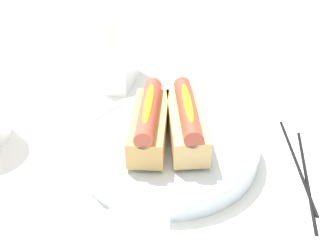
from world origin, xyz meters
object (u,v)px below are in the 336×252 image
hotdog_back (149,122)px  napkin_box (121,48)px  serving_bowl (168,146)px  hotdog_front (187,121)px  chopstick_far (307,176)px  chopstick_near (297,162)px

hotdog_back → napkin_box: (0.22, 0.10, 0.01)m
napkin_box → serving_bowl: bearing=-148.0°
hotdog_front → hotdog_back: bearing=103.2°
hotdog_back → napkin_box: size_ratio=1.04×
serving_bowl → napkin_box: bearing=31.7°
serving_bowl → napkin_box: (0.21, 0.13, 0.06)m
napkin_box → chopstick_far: (-0.22, -0.34, -0.07)m
napkin_box → chopstick_near: napkin_box is taller
hotdog_front → chopstick_near: size_ratio=0.72×
hotdog_back → chopstick_far: (-0.00, -0.23, -0.06)m
hotdog_front → hotdog_back: (-0.01, 0.05, 0.00)m
chopstick_near → chopstick_far: (-0.03, -0.01, 0.00)m
serving_bowl → chopstick_near: serving_bowl is taller
chopstick_far → serving_bowl: bearing=84.6°
hotdog_back → chopstick_near: hotdog_back is taller
chopstick_near → hotdog_front: bearing=83.7°
napkin_box → chopstick_near: bearing=-120.4°
chopstick_near → chopstick_far: bearing=-169.2°
hotdog_front → chopstick_near: bearing=-85.3°
serving_bowl → chopstick_far: bearing=-92.8°
serving_bowl → hotdog_back: hotdog_back is taller
hotdog_front → napkin_box: napkin_box is taller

